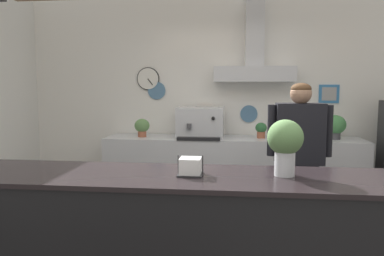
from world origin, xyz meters
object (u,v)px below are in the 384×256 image
shop_worker (299,163)px  basil_vase (285,144)px  potted_thyme (142,127)px  napkin_holder (190,167)px  potted_basil (261,129)px  potted_rosemary (335,126)px  espresso_machine (200,123)px

shop_worker → basil_vase: shop_worker is taller
potted_thyme → basil_vase: size_ratio=0.66×
napkin_holder → basil_vase: basil_vase is taller
potted_basil → potted_rosemary: bearing=-0.2°
basil_vase → shop_worker: bearing=76.6°
shop_worker → espresso_machine: size_ratio=2.71×
espresso_machine → napkin_holder: (0.17, -2.54, -0.04)m
espresso_machine → potted_basil: 0.79m
shop_worker → potted_rosemary: 1.50m
shop_worker → napkin_holder: 1.55m
espresso_machine → potted_basil: bearing=3.4°
espresso_machine → potted_rosemary: size_ratio=1.94×
potted_basil → basil_vase: bearing=-90.3°
shop_worker → espresso_machine: (-1.06, 1.29, 0.24)m
espresso_machine → potted_basil: espresso_machine is taller
shop_worker → potted_thyme: bearing=-35.8°
potted_thyme → napkin_holder: (0.95, -2.53, 0.02)m
potted_thyme → napkin_holder: bearing=-69.4°
potted_rosemary → potted_thyme: potted_rosemary is taller
potted_rosemary → napkin_holder: 3.01m
potted_rosemary → potted_basil: potted_rosemary is taller
shop_worker → potted_thyme: shop_worker is taller
potted_basil → basil_vase: basil_vase is taller
potted_rosemary → napkin_holder: potted_rosemary is taller
potted_rosemary → potted_basil: size_ratio=1.52×
shop_worker → napkin_holder: shop_worker is taller
potted_rosemary → shop_worker: bearing=-116.2°
shop_worker → potted_rosemary: bearing=-117.1°
shop_worker → potted_basil: bearing=-79.5°
espresso_machine → potted_thyme: espresso_machine is taller
espresso_machine → napkin_holder: size_ratio=3.59×
potted_basil → napkin_holder: napkin_holder is taller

